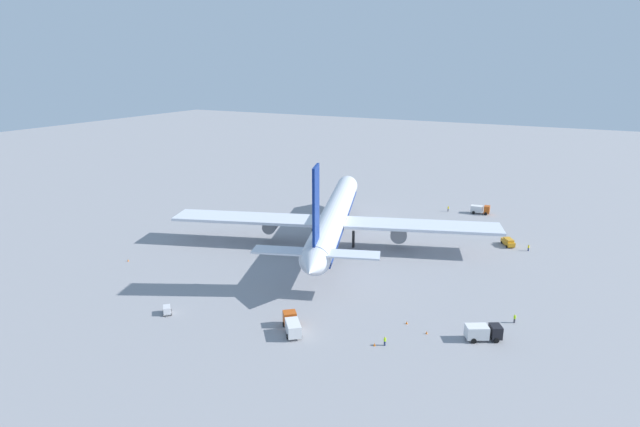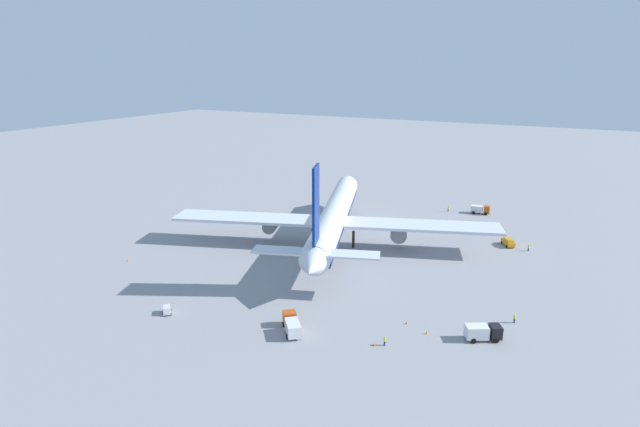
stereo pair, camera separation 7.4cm
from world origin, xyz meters
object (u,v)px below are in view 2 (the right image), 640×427
at_px(ground_worker_2, 499,230).
at_px(ground_worker_3, 515,319).
at_px(traffic_cone_3, 427,332).
at_px(ground_worker_0, 529,248).
at_px(service_van, 508,242).
at_px(ground_worker_1, 448,209).
at_px(baggage_cart_0, 167,310).
at_px(service_truck_0, 292,324).
at_px(ground_worker_4, 385,341).
at_px(service_truck_1, 480,209).
at_px(traffic_cone_2, 374,344).
at_px(service_truck_2, 483,332).
at_px(traffic_cone_0, 128,260).
at_px(airliner, 335,217).
at_px(traffic_cone_1, 407,323).

xyz_separation_m(ground_worker_2, ground_worker_3, (-51.64, -10.49, -0.06)).
bearing_deg(traffic_cone_3, ground_worker_0, -12.12).
relative_size(service_van, ground_worker_1, 2.88).
bearing_deg(baggage_cart_0, service_truck_0, -78.82).
bearing_deg(service_truck_0, ground_worker_4, -78.58).
xyz_separation_m(service_truck_1, traffic_cone_2, (-87.85, 0.67, -1.17)).
distance_m(service_truck_2, ground_worker_2, 60.68).
xyz_separation_m(ground_worker_4, traffic_cone_0, (7.84, 66.99, -0.54)).
xyz_separation_m(ground_worker_0, traffic_cone_2, (-59.40, 17.67, -0.54)).
bearing_deg(traffic_cone_2, ground_worker_2, -7.29).
height_order(service_truck_2, ground_worker_2, service_truck_2).
bearing_deg(ground_worker_3, service_truck_0, 121.97).
bearing_deg(ground_worker_0, service_van, 71.48).
distance_m(service_truck_1, service_truck_2, 79.07).
relative_size(service_truck_0, service_truck_1, 1.15).
distance_m(service_van, ground_worker_4, 61.21).
height_order(service_truck_2, ground_worker_0, service_truck_2).
height_order(service_truck_1, traffic_cone_3, service_truck_1).
relative_size(airliner, ground_worker_3, 48.84).
bearing_deg(service_van, traffic_cone_3, 173.58).
height_order(airliner, ground_worker_3, airliner).
bearing_deg(service_truck_2, service_truck_1, 10.79).
bearing_deg(ground_worker_2, traffic_cone_2, 172.71).
bearing_deg(traffic_cone_0, service_truck_2, -88.99).
xyz_separation_m(service_truck_1, ground_worker_4, (-86.94, -0.79, -0.64)).
distance_m(airliner, traffic_cone_3, 48.85).
height_order(airliner, baggage_cart_0, airliner).
distance_m(ground_worker_3, traffic_cone_1, 19.45).
bearing_deg(ground_worker_4, traffic_cone_2, 122.08).
xyz_separation_m(ground_worker_2, traffic_cone_1, (-60.91, 6.60, -0.63)).
bearing_deg(traffic_cone_1, service_truck_2, -87.46).
xyz_separation_m(airliner, service_truck_2, (-31.86, -42.99, -5.81)).
bearing_deg(ground_worker_0, traffic_cone_3, 167.88).
bearing_deg(ground_worker_3, service_truck_2, 155.15).
xyz_separation_m(service_truck_2, traffic_cone_3, (-2.41, 8.89, -1.22)).
height_order(ground_worker_0, traffic_cone_2, ground_worker_0).
bearing_deg(service_van, traffic_cone_0, 123.83).
height_order(service_truck_2, ground_worker_4, service_truck_2).
bearing_deg(service_truck_2, airliner, 53.45).
relative_size(ground_worker_0, traffic_cone_3, 2.92).
xyz_separation_m(ground_worker_2, ground_worker_4, (-69.59, 7.56, -0.09)).
bearing_deg(service_truck_2, ground_worker_4, 123.46).
height_order(service_truck_0, service_van, service_truck_0).
bearing_deg(traffic_cone_3, service_truck_1, 4.23).
xyz_separation_m(service_truck_2, ground_worker_2, (60.33, 6.46, -0.59)).
bearing_deg(service_truck_0, ground_worker_1, -3.66).
bearing_deg(traffic_cone_1, ground_worker_2, -6.18).
bearing_deg(ground_worker_3, airliner, 63.76).
distance_m(baggage_cart_0, ground_worker_2, 90.98).
distance_m(service_van, ground_worker_3, 42.80).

